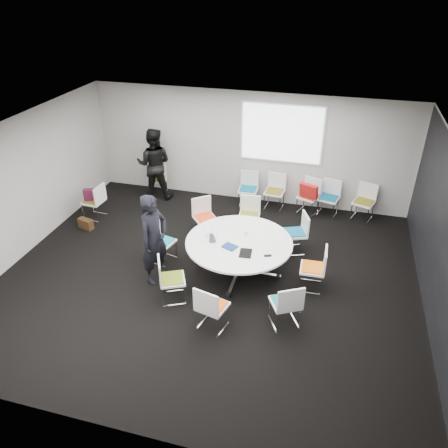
% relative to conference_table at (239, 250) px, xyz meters
% --- Properties ---
extents(room_shell, '(8.08, 7.08, 2.88)m').
position_rel_conference_table_xyz_m(room_shell, '(-0.44, -0.28, 0.88)').
color(room_shell, black).
rests_on(room_shell, ground).
extents(conference_table, '(2.06, 2.06, 0.73)m').
position_rel_conference_table_xyz_m(conference_table, '(0.00, 0.00, 0.00)').
color(conference_table, silver).
rests_on(conference_table, ground).
extents(projection_screen, '(1.90, 0.03, 1.35)m').
position_rel_conference_table_xyz_m(projection_screen, '(0.27, 3.18, 1.33)').
color(projection_screen, white).
rests_on(projection_screen, room_shell).
extents(chair_ring_a, '(0.46, 0.48, 0.88)m').
position_rel_conference_table_xyz_m(chair_ring_a, '(1.45, -0.11, -0.25)').
color(chair_ring_a, silver).
rests_on(chair_ring_a, ground).
extents(chair_ring_b, '(0.59, 0.59, 0.88)m').
position_rel_conference_table_xyz_m(chair_ring_b, '(0.98, 1.05, -0.25)').
color(chair_ring_b, silver).
rests_on(chair_ring_b, ground).
extents(chair_ring_c, '(0.49, 0.48, 0.88)m').
position_rel_conference_table_xyz_m(chair_ring_c, '(-0.12, 1.50, -0.25)').
color(chair_ring_c, silver).
rests_on(chair_ring_c, ground).
extents(chair_ring_d, '(0.64, 0.64, 0.88)m').
position_rel_conference_table_xyz_m(chair_ring_d, '(-1.06, 1.17, -0.25)').
color(chair_ring_d, silver).
rests_on(chair_ring_d, ground).
extents(chair_ring_e, '(0.55, 0.56, 0.88)m').
position_rel_conference_table_xyz_m(chair_ring_e, '(-1.62, -0.00, -0.25)').
color(chair_ring_e, silver).
rests_on(chair_ring_e, ground).
extents(chair_ring_f, '(0.60, 0.61, 0.88)m').
position_rel_conference_table_xyz_m(chair_ring_f, '(-0.98, -1.11, -0.25)').
color(chair_ring_f, silver).
rests_on(chair_ring_f, ground).
extents(chair_ring_g, '(0.56, 0.55, 0.88)m').
position_rel_conference_table_xyz_m(chair_ring_g, '(-0.07, -1.62, -0.25)').
color(chair_ring_g, silver).
rests_on(chair_ring_g, ground).
extents(chair_ring_h, '(0.62, 0.61, 0.88)m').
position_rel_conference_table_xyz_m(chair_ring_h, '(1.09, -1.22, -0.25)').
color(chair_ring_h, silver).
rests_on(chair_ring_h, ground).
extents(chair_back_a, '(0.49, 0.47, 0.88)m').
position_rel_conference_table_xyz_m(chair_back_a, '(-0.43, 2.84, -0.25)').
color(chair_back_a, silver).
rests_on(chair_back_a, ground).
extents(chair_back_b, '(0.50, 0.49, 0.88)m').
position_rel_conference_table_xyz_m(chair_back_b, '(0.23, 2.88, -0.25)').
color(chair_back_b, silver).
rests_on(chair_back_b, ground).
extents(chair_back_c, '(0.59, 0.58, 0.88)m').
position_rel_conference_table_xyz_m(chair_back_c, '(1.08, 2.85, -0.25)').
color(chair_back_c, silver).
rests_on(chair_back_c, ground).
extents(chair_back_d, '(0.55, 0.54, 0.88)m').
position_rel_conference_table_xyz_m(chair_back_d, '(1.55, 2.88, -0.25)').
color(chair_back_d, silver).
rests_on(chair_back_d, ground).
extents(chair_back_e, '(0.58, 0.57, 0.88)m').
position_rel_conference_table_xyz_m(chair_back_e, '(2.37, 2.88, -0.25)').
color(chair_back_e, silver).
rests_on(chair_back_e, ground).
extents(chair_spare_left, '(0.48, 0.49, 0.88)m').
position_rel_conference_table_xyz_m(chair_spare_left, '(-3.85, 1.25, -0.25)').
color(chair_spare_left, silver).
rests_on(chair_spare_left, ground).
extents(chair_person_back, '(0.57, 0.57, 0.88)m').
position_rel_conference_table_xyz_m(chair_person_back, '(-2.88, 2.85, -0.25)').
color(chair_person_back, silver).
rests_on(chair_person_back, ground).
extents(person_main, '(0.62, 0.76, 1.81)m').
position_rel_conference_table_xyz_m(person_main, '(-1.48, -0.61, 0.38)').
color(person_main, black).
rests_on(person_main, ground).
extents(person_back, '(1.03, 0.87, 1.87)m').
position_rel_conference_table_xyz_m(person_back, '(-2.88, 2.69, 0.41)').
color(person_back, black).
rests_on(person_back, ground).
extents(laptop, '(0.34, 0.38, 0.03)m').
position_rel_conference_table_xyz_m(laptop, '(-0.50, -0.03, 0.22)').
color(laptop, '#333338').
rests_on(laptop, conference_table).
extents(laptop_lid, '(0.14, 0.28, 0.22)m').
position_rel_conference_table_xyz_m(laptop_lid, '(-0.62, -0.02, 0.34)').
color(laptop_lid, silver).
rests_on(laptop_lid, conference_table).
extents(notebook_black, '(0.25, 0.32, 0.02)m').
position_rel_conference_table_xyz_m(notebook_black, '(0.21, -0.37, 0.22)').
color(notebook_black, black).
rests_on(notebook_black, conference_table).
extents(tablet_folio, '(0.32, 0.28, 0.03)m').
position_rel_conference_table_xyz_m(tablet_folio, '(-0.12, -0.24, 0.22)').
color(tablet_folio, navy).
rests_on(tablet_folio, conference_table).
extents(papers_right, '(0.36, 0.33, 0.00)m').
position_rel_conference_table_xyz_m(papers_right, '(0.44, 0.31, 0.21)').
color(papers_right, white).
rests_on(papers_right, conference_table).
extents(papers_front, '(0.36, 0.32, 0.00)m').
position_rel_conference_table_xyz_m(papers_front, '(0.70, -0.10, 0.21)').
color(papers_front, silver).
rests_on(papers_front, conference_table).
extents(cup, '(0.08, 0.08, 0.09)m').
position_rel_conference_table_xyz_m(cup, '(0.07, 0.26, 0.25)').
color(cup, white).
rests_on(cup, conference_table).
extents(phone, '(0.16, 0.12, 0.01)m').
position_rel_conference_table_xyz_m(phone, '(0.62, -0.34, 0.21)').
color(phone, black).
rests_on(phone, conference_table).
extents(maroon_bag, '(0.42, 0.26, 0.28)m').
position_rel_conference_table_xyz_m(maroon_bag, '(-3.87, 1.25, 0.10)').
color(maroon_bag, '#48132B').
rests_on(maroon_bag, chair_spare_left).
extents(brown_bag, '(0.39, 0.25, 0.24)m').
position_rel_conference_table_xyz_m(brown_bag, '(-3.84, 0.73, -0.40)').
color(brown_bag, '#332010').
rests_on(brown_bag, ground).
extents(red_jacket, '(0.47, 0.31, 0.36)m').
position_rel_conference_table_xyz_m(red_jacket, '(1.07, 2.62, 0.18)').
color(red_jacket, '#B01715').
rests_on(red_jacket, chair_back_c).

